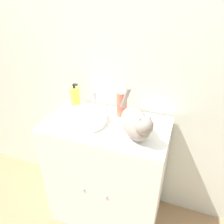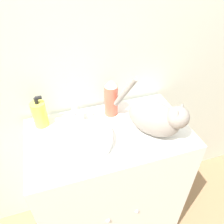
% 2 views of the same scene
% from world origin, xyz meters
% --- Properties ---
extents(wall_back, '(6.00, 0.05, 2.50)m').
position_xyz_m(wall_back, '(0.00, 0.52, 1.25)').
color(wall_back, silver).
rests_on(wall_back, ground_plane).
extents(vanity_cabinet, '(0.83, 0.49, 0.91)m').
position_xyz_m(vanity_cabinet, '(0.00, 0.24, 0.46)').
color(vanity_cabinet, white).
rests_on(vanity_cabinet, ground_plane).
extents(sink_basin, '(0.30, 0.30, 0.05)m').
position_xyz_m(sink_basin, '(-0.15, 0.21, 0.94)').
color(sink_basin, white).
rests_on(sink_basin, vanity_cabinet).
extents(faucet, '(0.21, 0.11, 0.15)m').
position_xyz_m(faucet, '(-0.15, 0.37, 0.98)').
color(faucet, silver).
rests_on(faucet, vanity_cabinet).
extents(cat, '(0.30, 0.35, 0.28)m').
position_xyz_m(cat, '(0.22, 0.17, 1.01)').
color(cat, gray).
rests_on(cat, vanity_cabinet).
extents(soap_bottle, '(0.07, 0.07, 0.18)m').
position_xyz_m(soap_bottle, '(-0.32, 0.40, 0.99)').
color(soap_bottle, '#EADB4C').
rests_on(soap_bottle, vanity_cabinet).
extents(spray_bottle, '(0.07, 0.07, 0.21)m').
position_xyz_m(spray_bottle, '(0.06, 0.39, 1.02)').
color(spray_bottle, '#EF6047').
rests_on(spray_bottle, vanity_cabinet).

